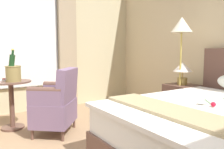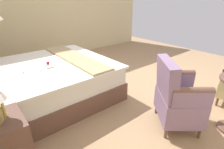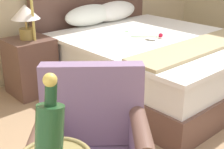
% 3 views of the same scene
% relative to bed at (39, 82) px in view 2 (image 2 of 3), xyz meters
% --- Properties ---
extents(ground_plane, '(6.84, 6.84, 0.00)m').
position_rel_bed_xyz_m(ground_plane, '(-0.50, -1.58, -0.34)').
color(ground_plane, '#9C7C5A').
extents(bed, '(1.84, 2.18, 1.20)m').
position_rel_bed_xyz_m(bed, '(0.00, 0.00, 0.00)').
color(bed, brown).
rests_on(bed, ground).
extents(nightstand, '(0.48, 0.44, 0.61)m').
position_rel_bed_xyz_m(nightstand, '(-1.12, 0.71, -0.03)').
color(nightstand, brown).
rests_on(nightstand, ground).
extents(armchair_by_window, '(0.77, 0.77, 0.92)m').
position_rel_bed_xyz_m(armchair_by_window, '(-1.74, -1.16, 0.08)').
color(armchair_by_window, brown).
rests_on(armchair_by_window, ground).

